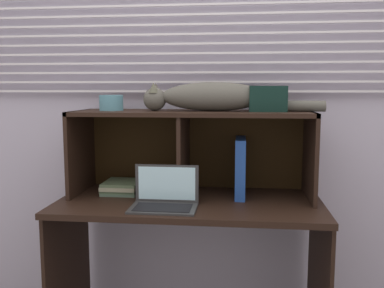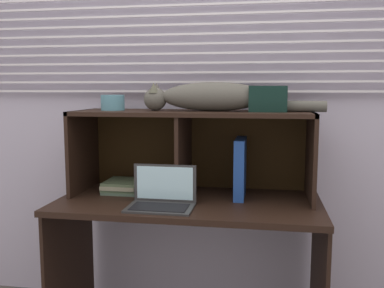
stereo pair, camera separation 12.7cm
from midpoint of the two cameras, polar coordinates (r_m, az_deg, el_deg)
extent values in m
cube|color=#B7B0C2|center=(2.50, -0.80, 6.16)|extent=(4.40, 0.04, 2.50)
cube|color=silver|center=(2.45, -0.96, 7.05)|extent=(2.87, 0.02, 0.01)
cube|color=silver|center=(2.45, -0.96, 8.30)|extent=(2.87, 0.02, 0.01)
cube|color=silver|center=(2.45, -0.96, 9.54)|extent=(2.87, 0.02, 0.01)
cube|color=silver|center=(2.45, -0.96, 10.78)|extent=(2.87, 0.02, 0.01)
cube|color=silver|center=(2.46, -0.97, 12.02)|extent=(2.87, 0.02, 0.01)
cube|color=silver|center=(2.46, -0.97, 13.25)|extent=(2.87, 0.02, 0.01)
cube|color=silver|center=(2.47, -0.97, 14.48)|extent=(2.87, 0.02, 0.01)
cube|color=silver|center=(2.48, -0.97, 15.70)|extent=(2.87, 0.02, 0.01)
cube|color=silver|center=(2.48, -0.98, 16.91)|extent=(2.87, 0.02, 0.01)
cube|color=silver|center=(2.49, -0.98, 18.12)|extent=(2.87, 0.02, 0.01)
cube|color=black|center=(2.21, -2.00, -7.85)|extent=(1.34, 0.65, 0.03)
cube|color=black|center=(2.51, -17.62, -15.17)|extent=(0.02, 0.59, 0.71)
cube|color=black|center=(2.34, 15.06, -16.82)|extent=(0.02, 0.59, 0.71)
cube|color=black|center=(2.25, -1.63, 4.15)|extent=(1.25, 0.41, 0.02)
cube|color=black|center=(2.44, -16.08, -0.96)|extent=(0.02, 0.41, 0.45)
cube|color=black|center=(2.27, 13.95, -1.48)|extent=(0.02, 0.41, 0.45)
cube|color=black|center=(2.28, -2.73, -1.51)|extent=(0.02, 0.39, 0.43)
cube|color=black|center=(2.47, -0.95, -0.57)|extent=(1.25, 0.01, 0.45)
ellipsoid|color=#525047|center=(2.23, 1.23, 6.35)|extent=(0.55, 0.16, 0.15)
sphere|color=#525047|center=(2.28, -6.59, 5.95)|extent=(0.12, 0.12, 0.12)
cone|color=#535442|center=(2.25, -6.79, 7.47)|extent=(0.05, 0.05, 0.05)
cone|color=#514D45|center=(2.31, -6.44, 7.47)|extent=(0.05, 0.05, 0.05)
cylinder|color=#525047|center=(2.23, 11.42, 4.99)|extent=(0.35, 0.06, 0.06)
cube|color=#2F2F2F|center=(2.05, -5.65, -8.54)|extent=(0.31, 0.21, 0.01)
cube|color=#2F2F2F|center=(2.12, -5.11, -5.25)|extent=(0.31, 0.01, 0.19)
cube|color=#B2E0EA|center=(2.12, -5.13, -5.27)|extent=(0.28, 0.00, 0.16)
cube|color=black|center=(2.04, -5.72, -8.44)|extent=(0.27, 0.15, 0.00)
cube|color=navy|center=(2.26, 4.87, -3.12)|extent=(0.05, 0.26, 0.31)
cube|color=#4A614E|center=(2.40, -10.82, -6.25)|extent=(0.19, 0.21, 0.01)
cube|color=#506949|center=(2.40, -10.87, -5.90)|extent=(0.19, 0.21, 0.01)
cube|color=gray|center=(2.39, -10.90, -5.52)|extent=(0.19, 0.21, 0.02)
cube|color=#4F6042|center=(2.38, -10.83, -5.09)|extent=(0.19, 0.21, 0.02)
cylinder|color=teal|center=(2.35, -12.26, 5.40)|extent=(0.13, 0.13, 0.08)
cube|color=black|center=(2.23, 8.45, 6.00)|extent=(0.19, 0.15, 0.13)
camera|label=1|loc=(0.06, -91.61, -0.21)|focal=39.95mm
camera|label=2|loc=(0.06, 88.39, 0.21)|focal=39.95mm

